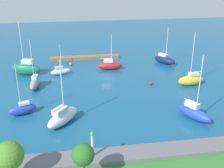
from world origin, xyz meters
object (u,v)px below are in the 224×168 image
at_px(sailboat_green_along_channel, 26,69).
at_px(sailboat_white_outer_mooring, 63,117).
at_px(sailboat_navy_far_north, 165,60).
at_px(mooring_buoy_orange, 71,64).
at_px(sailboat_red_west_end, 110,65).
at_px(mooring_buoy_red, 151,83).
at_px(pier_dock, 85,58).
at_px(sailboat_blue_by_breakwater, 23,109).
at_px(harbor_beacon, 92,142).
at_px(sailboat_blue_lone_north, 194,112).
at_px(sailboat_white_lone_south, 61,71).
at_px(sailboat_yellow_inner_mooring, 191,80).
at_px(park_tree_west, 9,156).
at_px(sailboat_gray_center_basin, 35,83).
at_px(park_tree_east, 83,155).

bearing_deg(sailboat_green_along_channel, sailboat_white_outer_mooring, 127.17).
xyz_separation_m(sailboat_white_outer_mooring, sailboat_navy_far_north, (-27.91, -28.74, -0.17)).
bearing_deg(mooring_buoy_orange, sailboat_red_west_end, 154.13).
bearing_deg(mooring_buoy_red, sailboat_white_outer_mooring, 35.85).
xyz_separation_m(pier_dock, mooring_buoy_orange, (4.16, 5.30, -0.01)).
relative_size(sailboat_blue_by_breakwater, sailboat_green_along_channel, 0.74).
bearing_deg(mooring_buoy_orange, harbor_beacon, 93.01).
bearing_deg(mooring_buoy_red, sailboat_blue_lone_north, 100.57).
relative_size(sailboat_white_outer_mooring, sailboat_white_lone_south, 1.49).
bearing_deg(sailboat_green_along_channel, sailboat_red_west_end, -161.01).
bearing_deg(sailboat_yellow_inner_mooring, sailboat_red_west_end, -43.46).
xyz_separation_m(sailboat_red_west_end, sailboat_navy_far_north, (-15.87, -2.74, -0.05)).
distance_m(park_tree_west, sailboat_navy_far_north, 54.91).
bearing_deg(sailboat_gray_center_basin, pier_dock, 154.46).
distance_m(sailboat_red_west_end, sailboat_white_lone_south, 12.92).
height_order(pier_dock, park_tree_west, park_tree_west).
relative_size(sailboat_yellow_inner_mooring, sailboat_blue_lone_north, 1.04).
height_order(park_tree_east, sailboat_blue_by_breakwater, sailboat_blue_by_breakwater).
height_order(sailboat_yellow_inner_mooring, mooring_buoy_red, sailboat_yellow_inner_mooring).
height_order(sailboat_blue_by_breakwater, sailboat_navy_far_north, sailboat_navy_far_north).
height_order(park_tree_west, sailboat_white_outer_mooring, sailboat_white_outer_mooring).
height_order(sailboat_white_outer_mooring, sailboat_red_west_end, sailboat_white_outer_mooring).
bearing_deg(mooring_buoy_red, park_tree_west, 48.59).
distance_m(sailboat_white_lone_south, mooring_buoy_red, 22.85).
relative_size(pier_dock, sailboat_gray_center_basin, 1.81).
xyz_separation_m(sailboat_navy_far_north, sailboat_white_lone_south, (28.67, 4.47, -0.24)).
height_order(park_tree_east, park_tree_west, park_tree_west).
bearing_deg(park_tree_east, mooring_buoy_orange, -88.97).
bearing_deg(park_tree_east, sailboat_yellow_inner_mooring, -132.02).
bearing_deg(sailboat_navy_far_north, pier_dock, -143.48).
bearing_deg(sailboat_navy_far_north, mooring_buoy_red, -63.89).
bearing_deg(sailboat_blue_lone_north, pier_dock, 174.36).
xyz_separation_m(park_tree_west, sailboat_red_west_end, (-17.70, -40.56, -3.66)).
distance_m(harbor_beacon, sailboat_red_west_end, 38.54).
bearing_deg(sailboat_white_outer_mooring, pier_dock, 28.90).
distance_m(sailboat_gray_center_basin, sailboat_green_along_channel, 9.31).
distance_m(park_tree_east, sailboat_white_lone_south, 40.81).
height_order(sailboat_yellow_inner_mooring, sailboat_green_along_channel, sailboat_green_along_channel).
xyz_separation_m(sailboat_white_lone_south, mooring_buoy_red, (-20.56, 9.96, -0.48)).
bearing_deg(sailboat_white_lone_south, sailboat_blue_by_breakwater, -125.09).
xyz_separation_m(sailboat_gray_center_basin, sailboat_blue_lone_north, (-29.06, 18.39, 0.04)).
bearing_deg(sailboat_blue_lone_north, park_tree_east, -84.04).
bearing_deg(mooring_buoy_orange, sailboat_green_along_channel, 26.89).
bearing_deg(sailboat_green_along_channel, sailboat_yellow_inner_mooring, 178.74).
distance_m(pier_dock, mooring_buoy_orange, 6.74).
relative_size(harbor_beacon, sailboat_yellow_inner_mooring, 0.31).
bearing_deg(pier_dock, park_tree_east, 86.39).
height_order(park_tree_west, sailboat_navy_far_north, sailboat_navy_far_north).
relative_size(harbor_beacon, sailboat_blue_lone_north, 0.32).
bearing_deg(park_tree_west, sailboat_red_west_end, -113.57).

